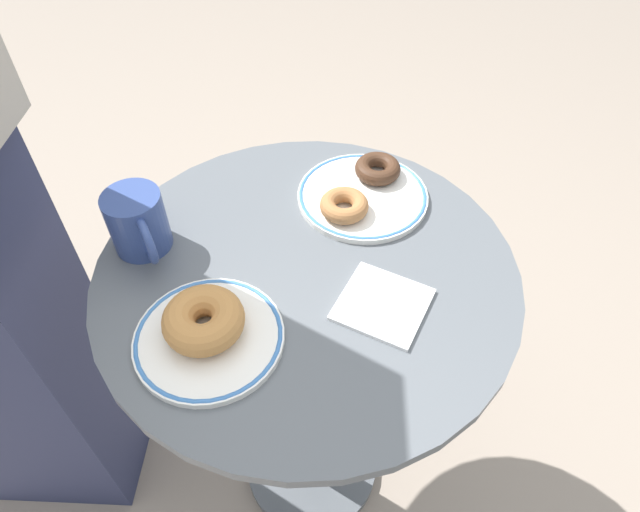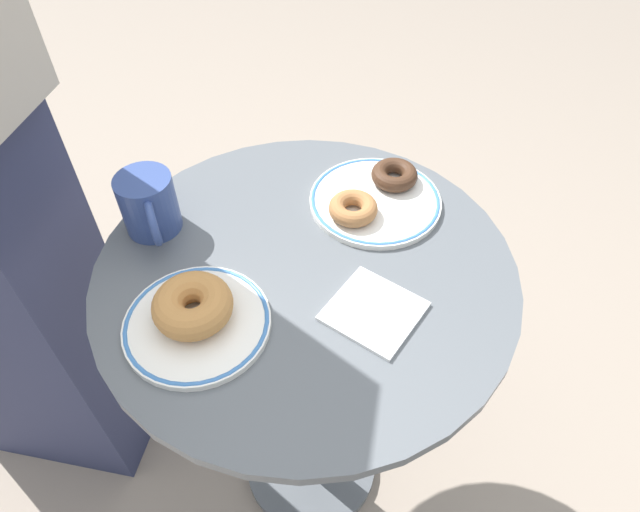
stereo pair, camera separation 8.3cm
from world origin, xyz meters
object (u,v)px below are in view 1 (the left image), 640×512
object	(u,v)px
plate_left	(209,338)
coffee_mug	(138,223)
donut_chocolate	(378,169)
cafe_table	(309,351)
donut_old_fashioned	(203,320)
paper_napkin	(383,304)
donut_cinnamon	(344,205)
plate_right	(363,196)

from	to	relation	value
plate_left	coffee_mug	bearing A→B (deg)	71.82
donut_chocolate	cafe_table	bearing A→B (deg)	-173.37
donut_chocolate	donut_old_fashioned	bearing A→B (deg)	179.09
cafe_table	plate_left	bearing A→B (deg)	172.18
donut_old_fashioned	cafe_table	bearing A→B (deg)	-10.92
paper_napkin	coffee_mug	size ratio (longest dim) A/B	0.95
cafe_table	paper_napkin	xyz separation A→B (m)	(0.01, -0.13, 0.23)
cafe_table	paper_napkin	distance (m)	0.26
donut_cinnamon	donut_old_fashioned	bearing A→B (deg)	177.31
plate_left	donut_cinnamon	size ratio (longest dim) A/B	2.56
coffee_mug	donut_chocolate	bearing A→B (deg)	-30.03
plate_right	donut_old_fashioned	distance (m)	0.35
plate_left	plate_right	distance (m)	0.36
plate_left	donut_cinnamon	bearing A→B (deg)	-0.93
plate_left	paper_napkin	world-z (taller)	plate_left
plate_left	plate_right	bearing A→B (deg)	-0.72
cafe_table	paper_napkin	bearing A→B (deg)	-86.18
cafe_table	coffee_mug	world-z (taller)	coffee_mug
donut_old_fashioned	paper_napkin	bearing A→B (deg)	-41.52
cafe_table	plate_right	distance (m)	0.29
plate_right	donut_chocolate	distance (m)	0.06
donut_old_fashioned	coffee_mug	xyz separation A→B (m)	(0.06, 0.19, 0.01)
donut_old_fashioned	donut_chocolate	bearing A→B (deg)	-0.91
paper_napkin	donut_old_fashioned	bearing A→B (deg)	138.48
plate_right	paper_napkin	world-z (taller)	plate_right
paper_napkin	donut_cinnamon	bearing A→B (deg)	52.09
cafe_table	donut_old_fashioned	bearing A→B (deg)	169.08
paper_napkin	donut_chocolate	bearing A→B (deg)	34.63
donut_cinnamon	paper_napkin	distance (m)	0.19
cafe_table	paper_napkin	world-z (taller)	paper_napkin
plate_left	coffee_mug	world-z (taller)	coffee_mug
donut_old_fashioned	donut_cinnamon	bearing A→B (deg)	-2.69
donut_chocolate	coffee_mug	distance (m)	0.40
plate_right	coffee_mug	bearing A→B (deg)	144.59
donut_chocolate	coffee_mug	bearing A→B (deg)	149.97
donut_chocolate	donut_cinnamon	size ratio (longest dim) A/B	1.00
plate_left	donut_cinnamon	xyz separation A→B (m)	(0.30, -0.00, 0.02)
plate_right	coffee_mug	size ratio (longest dim) A/B	1.75
donut_chocolate	paper_napkin	xyz separation A→B (m)	(-0.22, -0.15, -0.02)
plate_left	donut_cinnamon	distance (m)	0.30
donut_chocolate	paper_napkin	size ratio (longest dim) A/B	0.66
cafe_table	donut_cinnamon	bearing A→B (deg)	9.03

